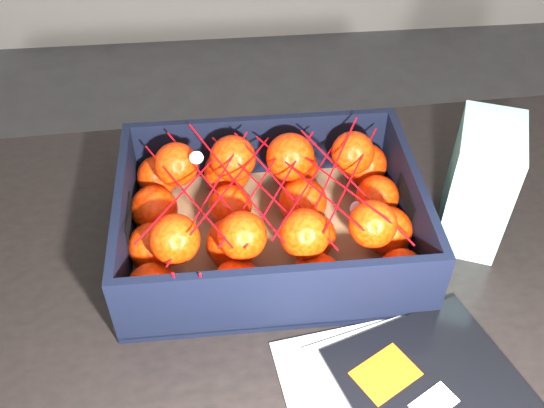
{
  "coord_description": "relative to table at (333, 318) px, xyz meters",
  "views": [
    {
      "loc": [
        -0.25,
        -0.87,
        1.44
      ],
      "look_at": [
        -0.19,
        -0.27,
        0.86
      ],
      "focal_mm": 40.69,
      "sensor_mm": 36.0,
      "label": 1
    }
  ],
  "objects": [
    {
      "name": "mesh_net",
      "position": [
        -0.1,
        0.07,
        0.22
      ],
      "size": [
        0.36,
        0.29,
        0.1
      ],
      "color": "#BD070E",
      "rests_on": "clementine_heap"
    },
    {
      "name": "retail_carton",
      "position": [
        0.21,
        0.07,
        0.19
      ],
      "size": [
        0.13,
        0.15,
        0.19
      ],
      "primitive_type": "cube",
      "rotation": [
        0.0,
        0.0,
        -0.39
      ],
      "color": "white",
      "rests_on": "table"
    },
    {
      "name": "clementine_heap",
      "position": [
        -0.09,
        0.08,
        0.16
      ],
      "size": [
        0.41,
        0.3,
        0.13
      ],
      "color": "#FF2A05",
      "rests_on": "produce_crate"
    },
    {
      "name": "produce_crate",
      "position": [
        -0.09,
        0.08,
        0.14
      ],
      "size": [
        0.43,
        0.32,
        0.12
      ],
      "color": "brown",
      "rests_on": "table"
    },
    {
      "name": "ground",
      "position": [
        0.1,
        0.31,
        -0.65
      ],
      "size": [
        3.5,
        3.5,
        0.0
      ],
      "primitive_type": "plane",
      "color": "#363638",
      "rests_on": "ground"
    },
    {
      "name": "table",
      "position": [
        0.0,
        0.0,
        0.0
      ],
      "size": [
        1.23,
        0.84,
        0.75
      ],
      "color": "black",
      "rests_on": "ground"
    }
  ]
}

